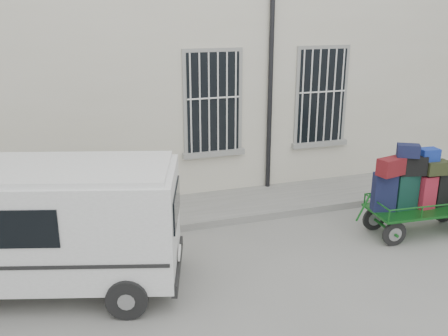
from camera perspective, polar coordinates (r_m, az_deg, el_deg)
name	(u,v)px	position (r m, az deg, el deg)	size (l,w,h in m)	color
ground	(282,250)	(9.35, 6.69, -9.33)	(80.00, 80.00, 0.00)	slate
building	(199,58)	(13.55, -2.88, 12.50)	(24.00, 5.15, 6.00)	beige
sidewalk	(241,204)	(11.16, 1.95, -4.14)	(24.00, 1.70, 0.15)	slate
luggage_cart	(421,190)	(10.32, 21.58, -2.34)	(2.52, 1.11, 1.85)	black
van	(46,221)	(8.09, -19.65, -5.69)	(4.32, 2.76, 2.03)	silver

